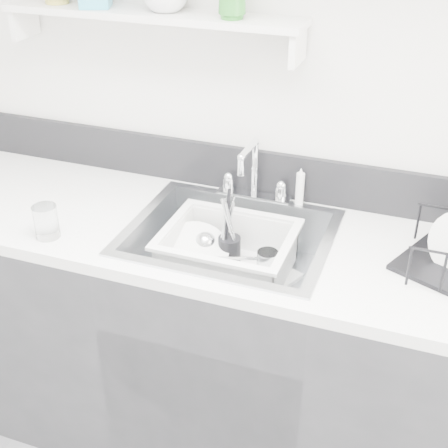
% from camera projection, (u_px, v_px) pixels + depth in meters
% --- Properties ---
extents(room_shell, '(3.50, 3.00, 2.60)m').
position_uv_depth(room_shell, '(50.00, 55.00, 0.93)').
color(room_shell, silver).
rests_on(room_shell, ground).
extents(counter_run, '(3.20, 0.62, 0.92)m').
position_uv_depth(counter_run, '(229.00, 344.00, 2.20)').
color(counter_run, '#2B2B2E').
rests_on(counter_run, ground).
extents(backsplash, '(3.20, 0.02, 0.16)m').
position_uv_depth(backsplash, '(258.00, 172.00, 2.17)').
color(backsplash, black).
rests_on(backsplash, counter_run).
extents(sink, '(0.64, 0.52, 0.20)m').
position_uv_depth(sink, '(229.00, 257.00, 2.01)').
color(sink, silver).
rests_on(sink, counter_run).
extents(faucet, '(0.26, 0.18, 0.23)m').
position_uv_depth(faucet, '(254.00, 183.00, 2.14)').
color(faucet, silver).
rests_on(faucet, counter_run).
extents(side_sprayer, '(0.03, 0.03, 0.14)m').
position_uv_depth(side_sprayer, '(300.00, 187.00, 2.09)').
color(side_sprayer, white).
rests_on(side_sprayer, counter_run).
extents(wall_shelf, '(1.00, 0.16, 0.12)m').
position_uv_depth(wall_shelf, '(150.00, 17.00, 1.96)').
color(wall_shelf, silver).
rests_on(wall_shelf, room_shell).
extents(wash_tub, '(0.52, 0.47, 0.16)m').
position_uv_depth(wash_tub, '(228.00, 254.00, 2.02)').
color(wash_tub, white).
rests_on(wash_tub, sink).
extents(plate_stack, '(0.28, 0.27, 0.11)m').
position_uv_depth(plate_stack, '(197.00, 258.00, 2.07)').
color(plate_stack, white).
rests_on(plate_stack, wash_tub).
extents(utensil_cup, '(0.08, 0.08, 0.25)m').
position_uv_depth(utensil_cup, '(229.00, 247.00, 2.07)').
color(utensil_cup, black).
rests_on(utensil_cup, wash_tub).
extents(ladle, '(0.27, 0.30, 0.08)m').
position_uv_depth(ladle, '(212.00, 260.00, 2.04)').
color(ladle, silver).
rests_on(ladle, wash_tub).
extents(tumbler_in_tub, '(0.08, 0.08, 0.10)m').
position_uv_depth(tumbler_in_tub, '(267.00, 265.00, 2.00)').
color(tumbler_in_tub, white).
rests_on(tumbler_in_tub, wash_tub).
extents(tumbler_counter, '(0.09, 0.09, 0.11)m').
position_uv_depth(tumbler_counter, '(46.00, 222.00, 1.92)').
color(tumbler_counter, white).
rests_on(tumbler_counter, counter_run).
extents(bowl_small, '(0.13, 0.13, 0.03)m').
position_uv_depth(bowl_small, '(239.00, 287.00, 1.95)').
color(bowl_small, white).
rests_on(bowl_small, wash_tub).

